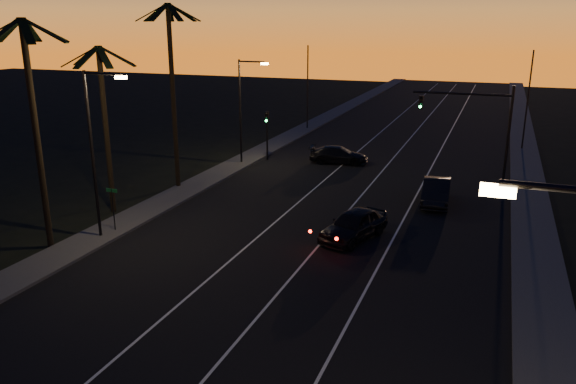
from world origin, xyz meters
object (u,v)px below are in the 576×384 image
at_px(signal_mast, 476,115).
at_px(cross_car, 338,155).
at_px(lead_car, 354,225).
at_px(right_car, 436,192).

relative_size(signal_mast, cross_car, 1.41).
xyz_separation_m(signal_mast, lead_car, (-5.18, -15.27, -3.96)).
xyz_separation_m(signal_mast, right_car, (-1.73, -7.34, -3.98)).
distance_m(signal_mast, right_car, 8.52).
bearing_deg(cross_car, lead_car, -71.52).
distance_m(signal_mast, lead_car, 16.61).
bearing_deg(right_car, signal_mast, 76.75).
bearing_deg(lead_car, signal_mast, 71.28).
height_order(lead_car, cross_car, lead_car).
relative_size(signal_mast, lead_car, 1.27).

